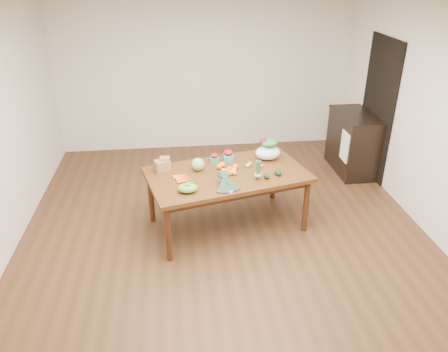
{
  "coord_description": "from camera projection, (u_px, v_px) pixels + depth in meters",
  "views": [
    {
      "loc": [
        -0.55,
        -4.37,
        3.09
      ],
      "look_at": [
        -0.03,
        0.0,
        0.87
      ],
      "focal_mm": 35.0,
      "sensor_mm": 36.0,
      "label": 1
    }
  ],
  "objects": [
    {
      "name": "room_walls",
      "position": [
        226.0,
        136.0,
        4.72
      ],
      "size": [
        5.02,
        6.02,
        2.7
      ],
      "color": "silver",
      "rests_on": "floor"
    },
    {
      "name": "potato_d",
      "position": [
        250.0,
        164.0,
        5.46
      ],
      "size": [
        0.06,
        0.05,
        0.05
      ],
      "primitive_type": "ellipsoid",
      "color": "#D2B579",
      "rests_on": "dining_table"
    },
    {
      "name": "potato_a",
      "position": [
        248.0,
        166.0,
        5.4
      ],
      "size": [
        0.06,
        0.05,
        0.05
      ],
      "primitive_type": "ellipsoid",
      "color": "#D3B479",
      "rests_on": "dining_table"
    },
    {
      "name": "dish_towel",
      "position": [
        345.0,
        147.0,
        6.53
      ],
      "size": [
        0.02,
        0.28,
        0.45
      ],
      "primitive_type": "cube",
      "color": "white",
      "rests_on": "cabinet"
    },
    {
      "name": "strawberry_basket_a",
      "position": [
        215.0,
        159.0,
        5.54
      ],
      "size": [
        0.13,
        0.13,
        0.09
      ],
      "primitive_type": null,
      "rotation": [
        0.0,
        0.0,
        0.24
      ],
      "color": "red",
      "rests_on": "dining_table"
    },
    {
      "name": "dining_table",
      "position": [
        227.0,
        200.0,
        5.45
      ],
      "size": [
        2.09,
        1.48,
        0.75
      ],
      "primitive_type": "cube",
      "rotation": [
        0.0,
        0.0,
        0.24
      ],
      "color": "#563314",
      "rests_on": "floor"
    },
    {
      "name": "salad_bag",
      "position": [
        268.0,
        150.0,
        5.58
      ],
      "size": [
        0.37,
        0.31,
        0.25
      ],
      "primitive_type": null,
      "rotation": [
        0.0,
        0.0,
        0.24
      ],
      "color": "white",
      "rests_on": "dining_table"
    },
    {
      "name": "asparagus_bundle",
      "position": [
        258.0,
        170.0,
        5.06
      ],
      "size": [
        0.11,
        0.13,
        0.26
      ],
      "primitive_type": null,
      "rotation": [
        0.15,
        0.0,
        0.24
      ],
      "color": "#55873E",
      "rests_on": "dining_table"
    },
    {
      "name": "carrots",
      "position": [
        183.0,
        178.0,
        5.13
      ],
      "size": [
        0.27,
        0.26,
        0.03
      ],
      "primitive_type": null,
      "rotation": [
        0.0,
        0.0,
        0.24
      ],
      "color": "#FF5715",
      "rests_on": "dining_table"
    },
    {
      "name": "cabinet",
      "position": [
        353.0,
        143.0,
        6.87
      ],
      "size": [
        0.52,
        1.02,
        0.94
      ],
      "primitive_type": "cube",
      "color": "black",
      "rests_on": "floor"
    },
    {
      "name": "mandarin_cluster",
      "position": [
        230.0,
        170.0,
        5.24
      ],
      "size": [
        0.22,
        0.22,
        0.1
      ],
      "primitive_type": null,
      "rotation": [
        0.0,
        0.0,
        0.24
      ],
      "color": "orange",
      "rests_on": "dining_table"
    },
    {
      "name": "orange_a",
      "position": [
        219.0,
        167.0,
        5.35
      ],
      "size": [
        0.07,
        0.07,
        0.07
      ],
      "primitive_type": "sphere",
      "color": "#E55A0E",
      "rests_on": "dining_table"
    },
    {
      "name": "potato_e",
      "position": [
        261.0,
        166.0,
        5.41
      ],
      "size": [
        0.05,
        0.04,
        0.04
      ],
      "primitive_type": "ellipsoid",
      "color": "tan",
      "rests_on": "dining_table"
    },
    {
      "name": "cabbage",
      "position": [
        198.0,
        164.0,
        5.31
      ],
      "size": [
        0.16,
        0.16,
        0.16
      ],
      "primitive_type": "sphere",
      "color": "#A0C370",
      "rests_on": "dining_table"
    },
    {
      "name": "avocado_a",
      "position": [
        267.0,
        176.0,
        5.13
      ],
      "size": [
        0.08,
        0.1,
        0.06
      ],
      "primitive_type": "ellipsoid",
      "rotation": [
        0.0,
        0.0,
        0.3
      ],
      "color": "black",
      "rests_on": "dining_table"
    },
    {
      "name": "strawberry_basket_b",
      "position": [
        228.0,
        156.0,
        5.58
      ],
      "size": [
        0.15,
        0.15,
        0.11
      ],
      "primitive_type": null,
      "rotation": [
        0.0,
        0.0,
        0.24
      ],
      "color": "red",
      "rests_on": "dining_table"
    },
    {
      "name": "floor",
      "position": [
        226.0,
        240.0,
        5.33
      ],
      "size": [
        6.0,
        6.0,
        0.0
      ],
      "primitive_type": "plane",
      "color": "#4E2F1A",
      "rests_on": "ground"
    },
    {
      "name": "avocado_b",
      "position": [
        278.0,
        173.0,
        5.2
      ],
      "size": [
        0.1,
        0.13,
        0.07
      ],
      "primitive_type": "ellipsoid",
      "rotation": [
        0.0,
        0.0,
        0.3
      ],
      "color": "black",
      "rests_on": "dining_table"
    },
    {
      "name": "paper_bag",
      "position": [
        162.0,
        165.0,
        5.3
      ],
      "size": [
        0.27,
        0.25,
        0.17
      ],
      "primitive_type": null,
      "rotation": [
        0.0,
        0.0,
        0.24
      ],
      "color": "olive",
      "rests_on": "dining_table"
    },
    {
      "name": "doorway_dark",
      "position": [
        377.0,
        109.0,
        6.53
      ],
      "size": [
        0.02,
        1.0,
        2.1
      ],
      "primitive_type": "cube",
      "color": "black",
      "rests_on": "floor"
    },
    {
      "name": "kale_bunch",
      "position": [
        227.0,
        183.0,
        4.88
      ],
      "size": [
        0.41,
        0.47,
        0.16
      ],
      "primitive_type": null,
      "rotation": [
        0.0,
        0.0,
        0.24
      ],
      "color": "black",
      "rests_on": "dining_table"
    },
    {
      "name": "ceiling",
      "position": [
        227.0,
        3.0,
        4.11
      ],
      "size": [
        5.0,
        6.0,
        0.02
      ],
      "primitive_type": "cube",
      "color": "white",
      "rests_on": "room_walls"
    },
    {
      "name": "orange_c",
      "position": [
        235.0,
        167.0,
        5.35
      ],
      "size": [
        0.07,
        0.07,
        0.07
      ],
      "primitive_type": "sphere",
      "color": "#FF5C0F",
      "rests_on": "dining_table"
    },
    {
      "name": "potato_b",
      "position": [
        259.0,
        167.0,
        5.37
      ],
      "size": [
        0.06,
        0.05,
        0.05
      ],
      "primitive_type": "ellipsoid",
      "color": "#D6C27C",
      "rests_on": "dining_table"
    },
    {
      "name": "orange_b",
      "position": [
        222.0,
        165.0,
        5.4
      ],
      "size": [
        0.07,
        0.07,
        0.07
      ],
      "primitive_type": "sphere",
      "color": "orange",
      "rests_on": "dining_table"
    },
    {
      "name": "potato_c",
      "position": [
        258.0,
        165.0,
        5.42
      ],
      "size": [
        0.05,
        0.05,
        0.04
      ],
      "primitive_type": "ellipsoid",
      "color": "tan",
      "rests_on": "dining_table"
    },
    {
      "name": "snap_pea_bag",
      "position": [
        188.0,
        188.0,
        4.83
      ],
      "size": [
        0.22,
        0.17,
        0.1
      ],
      "primitive_type": "ellipsoid",
      "color": "#6DAC3A",
      "rests_on": "dining_table"
    }
  ]
}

